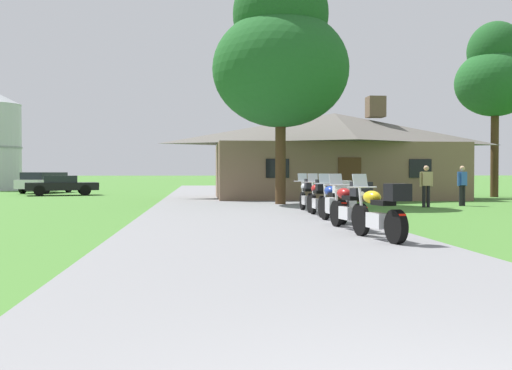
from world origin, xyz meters
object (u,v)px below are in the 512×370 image
parked_white_suv_far_left (46,182)px  tree_by_lodge_front (281,53)px  motorcycle_red_second_in_row (350,206)px  motorcycle_blue_third_in_row (336,202)px  motorcycle_yellow_nearest_to_camera (381,212)px  motorcycle_silver_farthest_in_row (308,195)px  motorcycle_red_fourth_in_row (319,198)px  bystander_blue_shirt_near_lodge (462,183)px  tree_right_of_lodge (495,74)px  bystander_tan_shirt_beside_signpost (426,184)px  parked_black_sedan_far_left (61,185)px

parked_white_suv_far_left → tree_by_lodge_front: bearing=-33.1°
motorcycle_red_second_in_row → motorcycle_blue_third_in_row: (0.11, 1.92, -0.01)m
motorcycle_yellow_nearest_to_camera → motorcycle_silver_farthest_in_row: (0.12, 8.55, 0.00)m
motorcycle_red_fourth_in_row → bystander_blue_shirt_near_lodge: bearing=38.8°
tree_right_of_lodge → parked_white_suv_far_left: tree_right_of_lodge is taller
motorcycle_red_fourth_in_row → bystander_tan_shirt_beside_signpost: size_ratio=1.25×
motorcycle_blue_third_in_row → motorcycle_red_fourth_in_row: bearing=84.9°
motorcycle_yellow_nearest_to_camera → motorcycle_silver_farthest_in_row: size_ratio=0.99×
motorcycle_red_second_in_row → bystander_tan_shirt_beside_signpost: bystander_tan_shirt_beside_signpost is taller
motorcycle_red_second_in_row → motorcycle_silver_farthest_in_row: (0.18, 6.41, 0.00)m
parked_white_suv_far_left → parked_black_sedan_far_left: size_ratio=1.09×
bystander_blue_shirt_near_lodge → tree_by_lodge_front: bearing=144.3°
bystander_tan_shirt_beside_signpost → tree_by_lodge_front: (-5.59, 1.90, 5.46)m
motorcycle_red_second_in_row → bystander_tan_shirt_beside_signpost: size_ratio=1.25×
motorcycle_red_fourth_in_row → motorcycle_silver_farthest_in_row: same height
tree_right_of_lodge → tree_by_lodge_front: bearing=-151.0°
bystander_tan_shirt_beside_signpost → parked_white_suv_far_left: (-19.38, 18.39, -0.15)m
motorcycle_silver_farthest_in_row → parked_black_sedan_far_left: bearing=124.5°
motorcycle_blue_third_in_row → motorcycle_red_fourth_in_row: size_ratio=1.00×
motorcycle_red_second_in_row → tree_by_lodge_front: 12.65m
motorcycle_silver_farthest_in_row → motorcycle_yellow_nearest_to_camera: bearing=-91.7°
motorcycle_red_fourth_in_row → parked_white_suv_far_left: size_ratio=0.42×
bystander_tan_shirt_beside_signpost → parked_white_suv_far_left: 26.71m
motorcycle_silver_farthest_in_row → parked_white_suv_far_left: (-14.05, 21.33, 0.16)m
motorcycle_red_fourth_in_row → motorcycle_red_second_in_row: bearing=-92.2°
tree_right_of_lodge → parked_black_sedan_far_left: bearing=169.2°
motorcycle_blue_third_in_row → bystander_tan_shirt_beside_signpost: 9.19m
motorcycle_red_second_in_row → tree_by_lodge_front: bearing=82.5°
motorcycle_red_fourth_in_row → parked_white_suv_far_left: 27.33m
motorcycle_red_fourth_in_row → bystander_blue_shirt_near_lodge: size_ratio=1.25×
parked_black_sedan_far_left → parked_white_suv_far_left: bearing=9.0°
bystander_blue_shirt_near_lodge → motorcycle_red_fourth_in_row: bearing=-168.3°
motorcycle_red_second_in_row → bystander_tan_shirt_beside_signpost: 10.86m
motorcycle_red_fourth_in_row → tree_by_lodge_front: size_ratio=0.20×
tree_by_lodge_front → tree_right_of_lodge: 15.13m
tree_by_lodge_front → parked_white_suv_far_left: size_ratio=2.06×
bystander_tan_shirt_beside_signpost → tree_by_lodge_front: tree_by_lodge_front is taller
bystander_blue_shirt_near_lodge → tree_right_of_lodge: bearing=28.0°
tree_by_lodge_front → parked_black_sedan_far_left: tree_by_lodge_front is taller
motorcycle_yellow_nearest_to_camera → bystander_blue_shirt_near_lodge: bystander_blue_shirt_near_lodge is taller
bystander_blue_shirt_near_lodge → bystander_tan_shirt_beside_signpost: same height
motorcycle_blue_third_in_row → tree_right_of_lodge: tree_right_of_lodge is taller
tree_by_lodge_front → tree_right_of_lodge: (13.23, 7.32, 0.55)m
tree_right_of_lodge → parked_black_sedan_far_left: tree_right_of_lodge is taller
parked_black_sedan_far_left → tree_right_of_lodge: bearing=-116.7°
motorcycle_red_second_in_row → motorcycle_blue_third_in_row: size_ratio=1.00×
motorcycle_red_second_in_row → parked_white_suv_far_left: 31.01m
motorcycle_red_second_in_row → parked_black_sedan_far_left: size_ratio=0.46×
motorcycle_red_fourth_in_row → tree_right_of_lodge: (13.02, 14.31, 6.33)m
motorcycle_yellow_nearest_to_camera → tree_right_of_lodge: tree_right_of_lodge is taller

